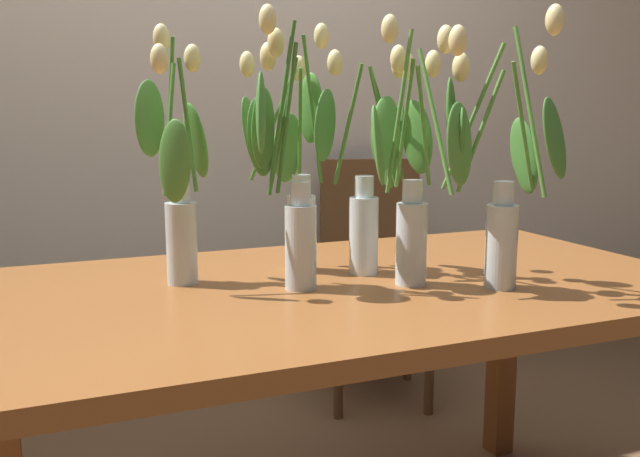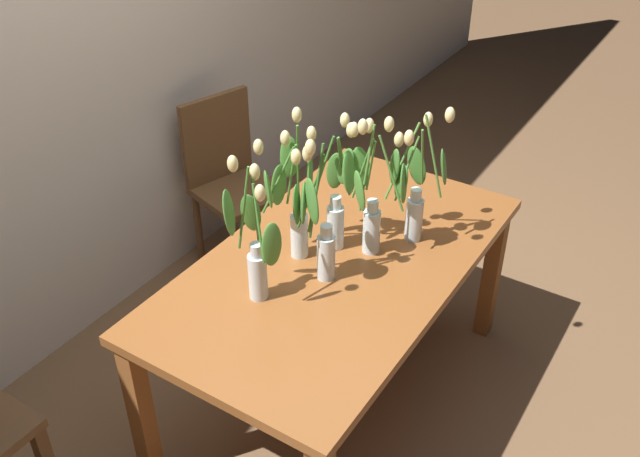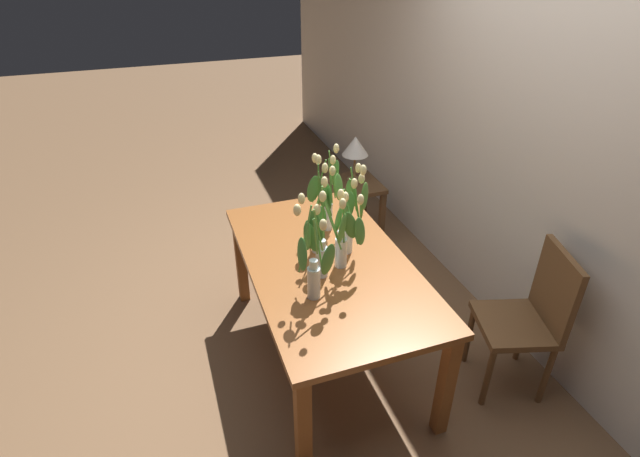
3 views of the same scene
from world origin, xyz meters
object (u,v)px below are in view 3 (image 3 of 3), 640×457
tulip_vase_3 (320,216)px  pillar_candle (352,185)px  dining_table (327,274)px  tulip_vase_1 (328,200)px  side_table (353,196)px  tulip_vase_5 (346,236)px  tulip_vase_4 (352,219)px  tulip_vase_0 (324,241)px  tulip_vase_2 (314,260)px  dining_chair (530,314)px  table_lamp (355,147)px

tulip_vase_3 → pillar_candle: 1.26m
dining_table → tulip_vase_1: tulip_vase_1 is taller
side_table → pillar_candle: bearing=-30.7°
tulip_vase_5 → tulip_vase_4: bearing=146.3°
tulip_vase_0 → tulip_vase_3: 0.27m
side_table → dining_table: bearing=-29.2°
pillar_candle → tulip_vase_2: bearing=-29.7°
tulip_vase_2 → dining_chair: tulip_vase_2 is taller
dining_chair → pillar_candle: dining_chair is taller
table_lamp → side_table: bearing=-22.8°
dining_chair → side_table: size_ratio=1.69×
pillar_candle → tulip_vase_5: bearing=-24.5°
pillar_candle → dining_chair: bearing=11.9°
dining_table → table_lamp: bearing=151.0°
side_table → pillar_candle: size_ratio=7.33×
tulip_vase_3 → table_lamp: bearing=148.2°
tulip_vase_5 → side_table: 1.57m
table_lamp → pillar_candle: 0.32m
pillar_candle → tulip_vase_0: bearing=-28.9°
dining_chair → dining_table: bearing=-120.0°
tulip_vase_4 → pillar_candle: tulip_vase_4 is taller
dining_chair → table_lamp: 1.94m
tulip_vase_3 → tulip_vase_5: (0.23, 0.07, -0.02)m
tulip_vase_3 → tulip_vase_4: tulip_vase_3 is taller
tulip_vase_1 → dining_chair: bearing=43.6°
table_lamp → pillar_candle: (0.15, -0.08, -0.27)m
table_lamp → tulip_vase_1: bearing=-31.8°
tulip_vase_0 → tulip_vase_2: bearing=-35.6°
pillar_candle → tulip_vase_1: bearing=-32.4°
tulip_vase_3 → side_table: bearing=147.9°
tulip_vase_1 → dining_table: bearing=-20.2°
tulip_vase_2 → dining_chair: size_ratio=0.62×
tulip_vase_1 → side_table: bearing=147.8°
tulip_vase_3 → table_lamp: size_ratio=1.48×
dining_table → dining_chair: size_ratio=1.72×
tulip_vase_3 → dining_chair: bearing=54.3°
side_table → table_lamp: table_lamp is taller
tulip_vase_5 → dining_chair: tulip_vase_5 is taller
tulip_vase_1 → side_table: 1.20m
tulip_vase_1 → pillar_candle: size_ratio=7.50×
dining_table → tulip_vase_1: bearing=159.8°
side_table → table_lamp: 0.43m
tulip_vase_5 → dining_chair: size_ratio=0.56×
tulip_vase_4 → table_lamp: size_ratio=1.46×
tulip_vase_1 → tulip_vase_3: 0.24m
table_lamp → tulip_vase_2: bearing=-29.5°
side_table → table_lamp: bearing=157.2°
tulip_vase_4 → tulip_vase_5: bearing=-33.7°
dining_table → tulip_vase_3: tulip_vase_3 is taller
tulip_vase_2 → table_lamp: tulip_vase_2 is taller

